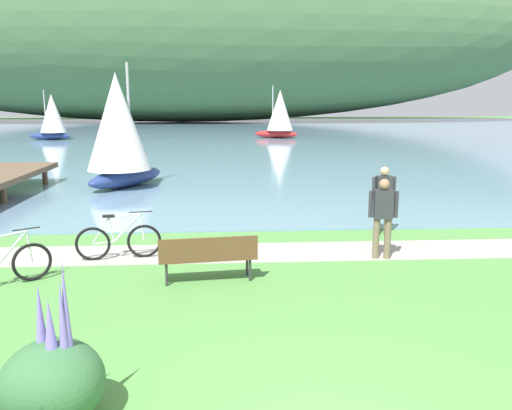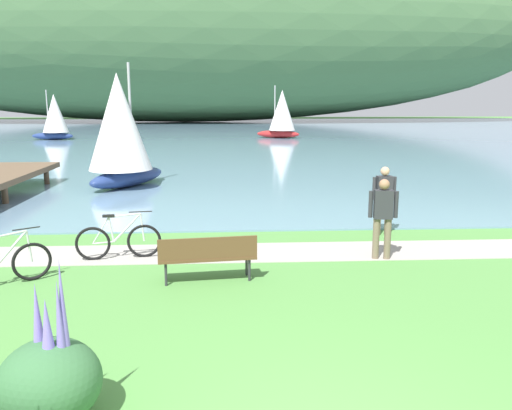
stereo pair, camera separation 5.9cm
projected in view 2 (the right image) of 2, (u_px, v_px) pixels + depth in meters
bay_water at (235, 133)px, 52.61m from camera, size 180.00×80.00×0.04m
distant_hillside at (182, 27)px, 76.84m from camera, size 112.10×28.00×27.52m
shoreline_path at (270, 252)px, 11.63m from camera, size 60.00×1.50×0.01m
park_bench_near_camera at (208, 255)px, 9.66m from camera, size 1.84×0.69×0.88m
bicycle_leaning_near_bench at (119, 241)px, 11.09m from camera, size 1.76×0.32×1.01m
bicycle_beside_path at (2, 265)px, 9.46m from camera, size 1.50×1.04×1.01m
person_at_shoreline at (384, 196)px, 12.97m from camera, size 0.61×0.26×1.71m
person_on_the_grass at (383, 214)px, 10.96m from camera, size 0.61×0.27×1.71m
echium_bush_mid_cluster at (49, 380)px, 5.43m from camera, size 1.07×1.07×1.78m
sailboat_nearest_to_shore at (54, 116)px, 43.61m from camera, size 3.56×2.28×4.09m
sailboat_mid_bay at (120, 129)px, 19.60m from camera, size 3.26×3.98×4.65m
sailboat_toward_hillside at (282, 113)px, 45.48m from camera, size 3.95×2.93×4.49m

